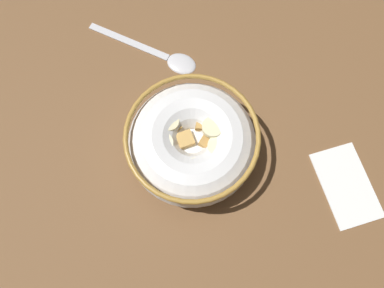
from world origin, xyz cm
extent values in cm
cube|color=brown|center=(0.00, 0.00, -1.00)|extent=(107.59, 107.59, 2.00)
cylinder|color=white|center=(0.00, 0.00, 0.30)|extent=(8.65, 8.65, 0.60)
torus|color=white|center=(0.00, 0.00, 3.24)|extent=(15.72, 15.72, 6.48)
torus|color=#B28438|center=(0.00, 0.00, 6.18)|extent=(15.85, 15.85, 0.60)
cylinder|color=white|center=(0.00, 0.00, 3.89)|extent=(11.83, 11.83, 0.40)
cube|color=tan|center=(-0.61, -4.29, 4.55)|extent=(2.64, 2.61, 1.04)
cube|color=tan|center=(2.32, -2.55, 4.42)|extent=(2.64, 2.66, 1.03)
cube|color=tan|center=(2.88, 0.20, 4.55)|extent=(1.91, 1.89, 0.91)
cube|color=tan|center=(-2.67, -3.60, 4.49)|extent=(2.65, 2.67, 1.01)
cube|color=tan|center=(-4.07, 0.34, 4.70)|extent=(2.00, 1.99, 0.85)
cube|color=#B78947|center=(-2.26, 1.13, 4.69)|extent=(1.95, 2.04, 1.09)
cube|color=#AD7F42|center=(0.13, 1.98, 4.68)|extent=(2.50, 2.55, 1.05)
cube|color=tan|center=(-2.63, 3.61, 4.57)|extent=(2.58, 2.55, 1.02)
cube|color=tan|center=(0.13, -0.80, 4.49)|extent=(2.55, 2.54, 0.89)
cube|color=#AD7F42|center=(4.51, 1.49, 4.46)|extent=(2.10, 2.06, 0.94)
cube|color=#AD7F42|center=(-1.09, 4.58, 4.50)|extent=(2.32, 2.31, 0.89)
cube|color=#AD7F42|center=(2.51, 2.33, 4.43)|extent=(2.61, 2.63, 1.01)
cube|color=tan|center=(-1.20, -2.60, 4.60)|extent=(2.71, 2.70, 1.09)
cube|color=tan|center=(4.40, -1.64, 4.67)|extent=(2.68, 2.67, 0.94)
cube|color=#B78947|center=(-4.61, -1.79, 4.64)|extent=(2.46, 2.44, 0.93)
cylinder|color=#F4EABC|center=(1.12, -3.35, 5.43)|extent=(3.37, 3.36, 0.95)
cylinder|color=beige|center=(-3.71, 1.54, 5.45)|extent=(3.48, 3.49, 0.77)
cylinder|color=beige|center=(0.74, 3.20, 5.70)|extent=(3.15, 3.18, 1.05)
cylinder|color=beige|center=(-1.43, 2.30, 5.81)|extent=(3.33, 3.30, 0.98)
cylinder|color=beige|center=(-4.02, -1.23, 5.36)|extent=(3.22, 3.27, 0.97)
cylinder|color=beige|center=(-1.65, -3.04, 5.58)|extent=(3.29, 3.31, 1.01)
cylinder|color=#F4EABC|center=(3.70, 0.87, 5.41)|extent=(3.51, 3.53, 0.92)
cylinder|color=beige|center=(3.06, -2.24, 5.29)|extent=(3.69, 3.69, 0.66)
ellipsoid|color=silver|center=(-12.68, -3.04, 0.40)|extent=(4.36, 5.04, 0.80)
cube|color=silver|center=(-15.34, -11.11, 0.18)|extent=(4.94, 12.42, 0.36)
cube|color=white|center=(2.15, 19.98, 0.15)|extent=(11.70, 9.59, 0.30)
camera|label=1|loc=(13.37, 1.62, 44.72)|focal=33.40mm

